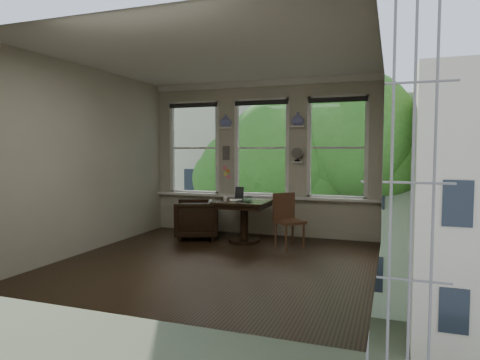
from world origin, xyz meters
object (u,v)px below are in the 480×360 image
at_px(side_chair_right, 290,221).
at_px(mug, 225,199).
at_px(table, 244,221).
at_px(armchair_left, 197,219).
at_px(laptop, 244,201).

xyz_separation_m(side_chair_right, mug, (-1.17, 0.01, 0.33)).
height_order(table, side_chair_right, side_chair_right).
relative_size(table, mug, 9.96).
distance_m(armchair_left, laptop, 1.11).
bearing_deg(mug, armchair_left, 162.56).
bearing_deg(laptop, side_chair_right, 8.25).
xyz_separation_m(laptop, mug, (-0.35, -0.01, 0.03)).
relative_size(table, side_chair_right, 0.98).
relative_size(armchair_left, side_chair_right, 0.87).
height_order(armchair_left, mug, mug).
xyz_separation_m(side_chair_right, laptop, (-0.82, 0.02, 0.30)).
height_order(side_chair_right, laptop, side_chair_right).
bearing_deg(armchair_left, mug, 51.24).
height_order(table, mug, mug).
bearing_deg(table, armchair_left, 179.17).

